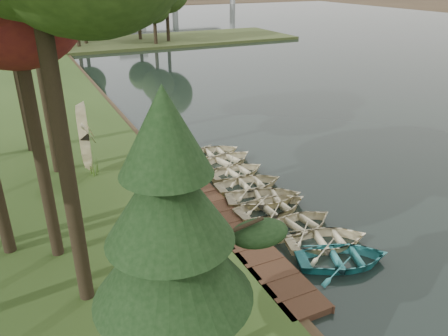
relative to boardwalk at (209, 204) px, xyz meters
name	(u,v)px	position (x,y,z in m)	size (l,w,h in m)	color
ground	(240,200)	(1.60, 0.00, -0.15)	(300.00, 300.00, 0.00)	#3D2F1D
water	(394,68)	(31.60, 20.00, -0.12)	(130.00, 200.00, 0.05)	black
boardwalk	(209,204)	(0.00, 0.00, 0.00)	(1.60, 16.00, 0.30)	#392316
peninsula	(132,42)	(9.60, 50.00, 0.08)	(50.00, 14.00, 0.45)	#37421D
rowboat_0	(343,256)	(2.67, -6.13, 0.26)	(2.49, 3.48, 0.72)	teal
rowboat_1	(327,238)	(2.90, -4.92, 0.25)	(2.40, 3.36, 0.70)	beige
rowboat_2	(300,223)	(2.61, -3.46, 0.24)	(2.34, 3.28, 0.68)	beige
rowboat_3	(272,205)	(2.31, -1.73, 0.27)	(2.54, 3.55, 0.74)	beige
rowboat_4	(264,196)	(2.43, -0.83, 0.27)	(2.58, 3.62, 0.75)	beige
rowboat_5	(249,182)	(2.51, 0.75, 0.26)	(2.47, 3.46, 0.72)	beige
rowboat_6	(237,170)	(2.66, 2.34, 0.22)	(2.23, 3.13, 0.65)	beige
rowboat_7	(227,159)	(2.83, 3.89, 0.25)	(2.39, 3.34, 0.69)	beige
rowboat_8	(213,151)	(2.63, 5.37, 0.23)	(2.29, 3.20, 0.66)	beige
stored_rowboat	(91,166)	(-4.28, 5.56, 0.53)	(2.64, 3.70, 0.77)	beige
pine_tree	(170,222)	(-4.53, -8.24, 4.81)	(3.80, 3.80, 7.71)	black
reeds_0	(215,228)	(-1.00, -2.86, 0.60)	(0.60, 0.60, 0.91)	#3F661E
reeds_1	(152,215)	(-2.98, -0.95, 0.72)	(0.60, 0.60, 1.15)	#3F661E
reeds_2	(94,166)	(-4.18, 5.28, 0.64)	(0.60, 0.60, 0.98)	#3F661E
reeds_3	(164,167)	(-1.00, 3.47, 0.69)	(0.60, 0.60, 1.08)	#3F661E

